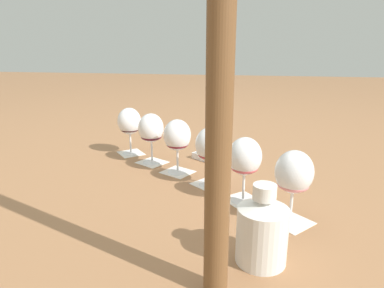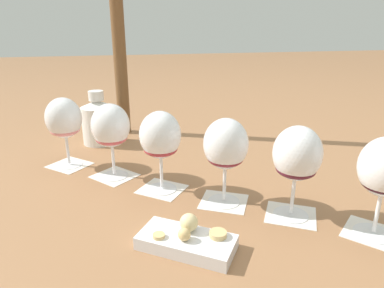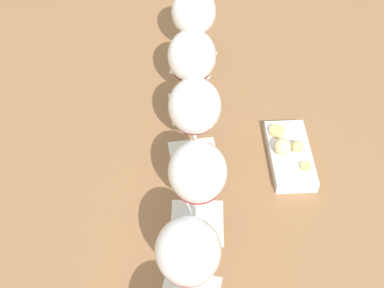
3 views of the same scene
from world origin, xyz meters
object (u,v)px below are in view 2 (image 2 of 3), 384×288
object	(u,v)px
wine_glass_2	(160,138)
umbrella_pole	(117,18)
wine_glass_3	(226,148)
wine_glass_1	(111,129)
wine_glass_0	(64,121)
ceramic_vase	(98,121)
snack_dish	(187,240)
wine_glass_4	(297,157)

from	to	relation	value
wine_glass_2	umbrella_pole	distance (m)	0.58
wine_glass_2	umbrella_pole	bearing A→B (deg)	97.63
wine_glass_3	wine_glass_1	bearing A→B (deg)	140.36
wine_glass_0	wine_glass_2	bearing A→B (deg)	-41.61
ceramic_vase	snack_dish	bearing A→B (deg)	-75.31
wine_glass_1	wine_glass_3	size ratio (longest dim) A/B	1.00
wine_glass_1	umbrella_pole	world-z (taller)	umbrella_pole
wine_glass_2	ceramic_vase	xyz separation A→B (m)	(-0.16, 0.40, -0.06)
umbrella_pole	wine_glass_3	bearing A→B (deg)	-71.85
wine_glass_1	snack_dish	world-z (taller)	wine_glass_1
wine_glass_1	wine_glass_4	bearing A→B (deg)	-38.37
wine_glass_4	ceramic_vase	world-z (taller)	wine_glass_4
snack_dish	wine_glass_1	bearing A→B (deg)	109.67
wine_glass_2	snack_dish	distance (m)	0.27
wine_glass_2	umbrella_pole	size ratio (longest dim) A/B	0.24
wine_glass_4	snack_dish	distance (m)	0.27
wine_glass_0	wine_glass_3	size ratio (longest dim) A/B	1.00
wine_glass_3	snack_dish	world-z (taller)	wine_glass_3
wine_glass_4	snack_dish	world-z (taller)	wine_glass_4
wine_glass_1	ceramic_vase	distance (m)	0.30
wine_glass_1	snack_dish	bearing A→B (deg)	-70.33
wine_glass_0	ceramic_vase	xyz separation A→B (m)	(0.08, 0.19, -0.06)
wine_glass_2	snack_dish	world-z (taller)	wine_glass_2
wine_glass_0	wine_glass_1	distance (m)	0.16
ceramic_vase	umbrella_pole	bearing A→B (deg)	51.15
ceramic_vase	wine_glass_2	bearing A→B (deg)	-68.58
wine_glass_0	wine_glass_3	distance (m)	0.48
ceramic_vase	wine_glass_1	bearing A→B (deg)	-81.55
snack_dish	wine_glass_3	bearing A→B (deg)	51.29
wine_glass_3	wine_glass_4	world-z (taller)	same
wine_glass_0	umbrella_pole	xyz separation A→B (m)	(0.17, 0.29, 0.27)
wine_glass_2	ceramic_vase	bearing A→B (deg)	111.42
wine_glass_4	ceramic_vase	distance (m)	0.71
wine_glass_0	wine_glass_2	xyz separation A→B (m)	(0.24, -0.21, -0.00)
wine_glass_3	umbrella_pole	distance (m)	0.69
wine_glass_1	wine_glass_2	size ratio (longest dim) A/B	1.00
snack_dish	umbrella_pole	world-z (taller)	umbrella_pole
wine_glass_0	ceramic_vase	world-z (taller)	wine_glass_0
wine_glass_4	wine_glass_0	bearing A→B (deg)	141.19
wine_glass_0	wine_glass_4	xyz separation A→B (m)	(0.49, -0.39, -0.00)
wine_glass_4	umbrella_pole	distance (m)	0.80
wine_glass_4	snack_dish	size ratio (longest dim) A/B	1.04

